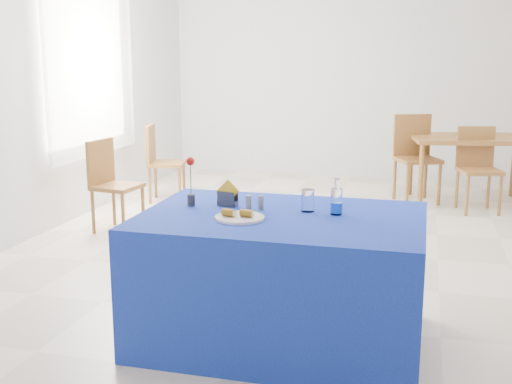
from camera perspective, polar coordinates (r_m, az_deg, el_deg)
floor at (r=5.60m, az=4.40°, el=-5.08°), size 7.00×7.00×0.00m
room_shell at (r=5.36m, az=4.70°, el=13.08°), size 7.00×7.00×7.00m
window_pane at (r=6.97m, az=-14.84°, el=10.86°), size 0.04×1.50×1.60m
curtain at (r=6.94m, az=-14.33°, el=10.88°), size 0.04×1.75×1.85m
plate at (r=3.55m, az=-1.46°, el=-2.30°), size 0.28×0.28×0.01m
drinking_glass at (r=3.73m, az=4.63°, el=-0.75°), size 0.08×0.08×0.13m
salt_shaker at (r=3.76m, az=-0.65°, el=-0.94°), size 0.03×0.03×0.08m
pepper_shaker at (r=3.76m, az=0.43°, el=-0.96°), size 0.03×0.03×0.08m
blue_table at (r=3.76m, az=2.24°, el=-7.66°), size 1.60×1.10×0.76m
water_bottle at (r=3.67m, az=7.16°, el=-0.90°), size 0.07×0.07×0.21m
napkin_holder at (r=3.86m, az=-2.53°, el=-0.53°), size 0.15×0.08×0.16m
rose_vase at (r=3.85m, az=-5.82°, el=0.88°), size 0.05×0.05×0.30m
oak_table at (r=7.64m, az=18.57°, el=4.13°), size 1.43×1.05×0.76m
chair_bg_left at (r=7.56m, az=13.94°, el=3.51°), size 0.58×0.58×0.99m
chair_bg_right at (r=7.27m, az=19.09°, el=2.47°), size 0.49×0.49×0.90m
chair_win_a at (r=6.23m, az=-12.86°, el=1.17°), size 0.44×0.44×0.87m
chair_win_b at (r=7.41m, az=-8.57°, el=3.06°), size 0.47×0.47×0.88m
banana_pieces at (r=3.54m, az=-1.62°, el=-1.87°), size 0.18×0.07×0.04m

